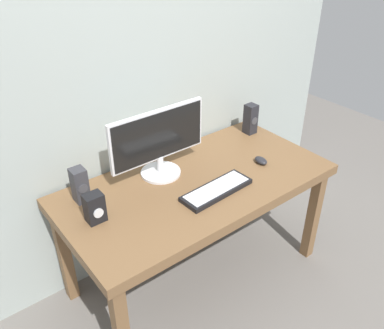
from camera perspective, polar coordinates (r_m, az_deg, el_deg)
The scene contains 9 objects.
ground_plane at distance 2.71m, azimuth 0.59°, elevation -14.82°, with size 6.00×6.00×0.00m, color slate.
wall_back at distance 2.25m, azimuth -6.28°, elevation 19.54°, with size 2.92×0.04×3.00m, color #9EA8A3.
desk at distance 2.29m, azimuth 0.67°, elevation -3.86°, with size 1.51×0.76×0.71m.
monitor at distance 2.22m, azimuth -4.69°, elevation 3.26°, with size 0.58×0.22×0.38m.
keyboard_primary at distance 2.16m, azimuth 3.43°, elevation -3.54°, with size 0.42×0.16×0.03m.
mouse at distance 2.43m, azimuth 9.56°, elevation 0.55°, with size 0.06×0.09×0.03m, color #232328.
speaker_right at distance 2.73m, azimuth 8.14°, elevation 6.29°, with size 0.07×0.08×0.20m.
speaker_left at distance 2.13m, azimuth -15.34°, elevation -2.79°, with size 0.07×0.08×0.19m.
audio_controller at distance 1.99m, azimuth -13.39°, elevation -5.90°, with size 0.09×0.08×0.15m.
Camera 1 is at (-1.17, -1.45, 1.98)m, focal length 38.35 mm.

